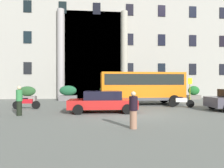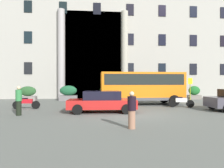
# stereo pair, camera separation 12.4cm
# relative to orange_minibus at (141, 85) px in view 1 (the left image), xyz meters

# --- Properties ---
(ground_plane) EXTENTS (80.00, 64.00, 0.12)m
(ground_plane) POSITION_rel_orange_minibus_xyz_m (-1.76, -5.50, -1.75)
(ground_plane) COLOR #5A5C58
(office_building_facade) EXTENTS (36.09, 9.67, 16.79)m
(office_building_facade) POSITION_rel_orange_minibus_xyz_m (-1.77, 11.97, 6.70)
(office_building_facade) COLOR #9E9A91
(office_building_facade) RESTS_ON ground_plane
(orange_minibus) EXTENTS (7.16, 2.77, 2.84)m
(orange_minibus) POSITION_rel_orange_minibus_xyz_m (0.00, 0.00, 0.00)
(orange_minibus) COLOR orange
(orange_minibus) RESTS_ON ground_plane
(bus_stop_sign) EXTENTS (0.44, 0.08, 2.41)m
(bus_stop_sign) POSITION_rel_orange_minibus_xyz_m (5.29, 1.63, -0.19)
(bus_stop_sign) COLOR #969D18
(bus_stop_sign) RESTS_ON ground_plane
(hedge_planter_east) EXTENTS (1.91, 0.95, 1.64)m
(hedge_planter_east) POSITION_rel_orange_minibus_xyz_m (-6.98, 4.67, -0.90)
(hedge_planter_east) COLOR slate
(hedge_planter_east) RESTS_ON ground_plane
(hedge_planter_west) EXTENTS (1.66, 1.00, 1.38)m
(hedge_planter_west) POSITION_rel_orange_minibus_xyz_m (3.09, 5.10, -1.02)
(hedge_planter_west) COLOR slate
(hedge_planter_west) RESTS_ON ground_plane
(hedge_planter_far_west) EXTENTS (1.43, 0.85, 1.56)m
(hedge_planter_far_west) POSITION_rel_orange_minibus_xyz_m (7.55, 5.24, -0.94)
(hedge_planter_far_west) COLOR slate
(hedge_planter_far_west) RESTS_ON ground_plane
(hedge_planter_entrance_left) EXTENTS (1.76, 0.90, 1.67)m
(hedge_planter_entrance_left) POSITION_rel_orange_minibus_xyz_m (-2.68, 5.32, -0.89)
(hedge_planter_entrance_left) COLOR #6B635A
(hedge_planter_entrance_left) RESTS_ON ground_plane
(hedge_planter_far_east) EXTENTS (1.79, 0.78, 1.56)m
(hedge_planter_far_east) POSITION_rel_orange_minibus_xyz_m (-11.23, 4.62, -0.94)
(hedge_planter_far_east) COLOR slate
(hedge_planter_far_east) RESTS_ON ground_plane
(parked_estate_mid) EXTENTS (4.44, 2.19, 1.40)m
(parked_estate_mid) POSITION_rel_orange_minibus_xyz_m (-3.67, -4.45, -0.98)
(parked_estate_mid) COLOR red
(parked_estate_mid) RESTS_ON ground_plane
(scooter_by_planter) EXTENTS (1.89, 0.72, 0.89)m
(scooter_by_planter) POSITION_rel_orange_minibus_xyz_m (2.57, -2.36, -1.24)
(scooter_by_planter) COLOR black
(scooter_by_planter) RESTS_ON ground_plane
(motorcycle_far_end) EXTENTS (1.96, 0.55, 0.89)m
(motorcycle_far_end) POSITION_rel_orange_minibus_xyz_m (-9.20, -2.32, -1.24)
(motorcycle_far_end) COLOR black
(motorcycle_far_end) RESTS_ON ground_plane
(pedestrian_child_trailing) EXTENTS (0.36, 0.36, 1.56)m
(pedestrian_child_trailing) POSITION_rel_orange_minibus_xyz_m (-2.62, -9.38, -0.91)
(pedestrian_child_trailing) COLOR #91654E
(pedestrian_child_trailing) RESTS_ON ground_plane
(pedestrian_woman_dark_dress) EXTENTS (0.36, 0.36, 1.74)m
(pedestrian_woman_dark_dress) POSITION_rel_orange_minibus_xyz_m (-8.61, -5.36, -0.81)
(pedestrian_woman_dark_dress) COLOR black
(pedestrian_woman_dark_dress) RESTS_ON ground_plane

